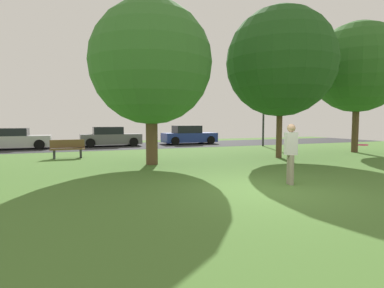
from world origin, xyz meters
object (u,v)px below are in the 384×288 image
object	(u,v)px
park_bench	(68,149)
oak_tree_right	(151,64)
maple_tree_near	(281,62)
frisbee_disc	(363,145)
parked_car_blue	(189,136)
birch_tree_lone	(358,68)
parked_car_grey	(110,137)
person_thrower	(291,151)
parked_car_silver	(13,139)
street_lamp_post	(263,115)

from	to	relation	value
park_bench	oak_tree_right	bearing A→B (deg)	131.89
maple_tree_near	park_bench	xyz separation A→B (m)	(-9.76, 3.69, -4.22)
frisbee_disc	parked_car_blue	world-z (taller)	parked_car_blue
birch_tree_lone	parked_car_blue	xyz separation A→B (m)	(-6.57, 9.99, -4.23)
parked_car_grey	oak_tree_right	bearing A→B (deg)	-87.79
frisbee_disc	parked_car_blue	bearing A→B (deg)	86.31
maple_tree_near	parked_car_blue	xyz separation A→B (m)	(-0.70, 10.58, -4.02)
person_thrower	frisbee_disc	bearing A→B (deg)	0.00
parked_car_grey	birch_tree_lone	bearing A→B (deg)	-37.98
park_bench	parked_car_silver	bearing A→B (deg)	-63.41
birch_tree_lone	street_lamp_post	world-z (taller)	birch_tree_lone
street_lamp_post	park_bench	bearing A→B (deg)	-168.50
park_bench	street_lamp_post	xyz separation A→B (m)	(13.29, 2.70, 1.79)
parked_car_silver	parked_car_blue	distance (m)	12.35
park_bench	maple_tree_near	bearing A→B (deg)	159.27
maple_tree_near	frisbee_disc	size ratio (longest dim) A/B	27.02
parked_car_blue	oak_tree_right	bearing A→B (deg)	-118.63
oak_tree_right	person_thrower	size ratio (longest dim) A/B	3.88
frisbee_disc	parked_car_blue	size ratio (longest dim) A/B	0.06
maple_tree_near	birch_tree_lone	bearing A→B (deg)	5.81
parked_car_blue	park_bench	bearing A→B (deg)	-142.76
birch_tree_lone	frisbee_disc	distance (m)	10.86
parked_car_silver	oak_tree_right	bearing A→B (deg)	-57.27
frisbee_disc	parked_car_blue	xyz separation A→B (m)	(1.08, 16.71, -0.45)
birch_tree_lone	frisbee_disc	size ratio (longest dim) A/B	27.52
birch_tree_lone	parked_car_silver	bearing A→B (deg)	152.94
maple_tree_near	parked_car_grey	xyz separation A→B (m)	(-6.87, 10.55, -4.04)
frisbee_disc	street_lamp_post	size ratio (longest dim) A/B	0.06
maple_tree_near	birch_tree_lone	size ratio (longest dim) A/B	0.98
parked_car_silver	parked_car_grey	distance (m)	6.18
parked_car_silver	person_thrower	bearing A→B (deg)	-59.72
oak_tree_right	birch_tree_lone	bearing A→B (deg)	2.68
oak_tree_right	park_bench	distance (m)	6.18
maple_tree_near	parked_car_blue	bearing A→B (deg)	93.78
parked_car_silver	maple_tree_near	bearing A→B (deg)	-38.18
park_bench	birch_tree_lone	bearing A→B (deg)	168.79
maple_tree_near	birch_tree_lone	distance (m)	5.91
parked_car_grey	street_lamp_post	distance (m)	11.31
parked_car_silver	parked_car_blue	world-z (taller)	parked_car_blue
park_bench	street_lamp_post	size ratio (longest dim) A/B	0.36
person_thrower	street_lamp_post	bearing A→B (deg)	75.01
parked_car_silver	parked_car_blue	size ratio (longest dim) A/B	1.03
parked_car_grey	park_bench	size ratio (longest dim) A/B	2.67
maple_tree_near	parked_car_blue	world-z (taller)	maple_tree_near
oak_tree_right	parked_car_grey	xyz separation A→B (m)	(-0.41, 10.53, -3.53)
maple_tree_near	park_bench	world-z (taller)	maple_tree_near
person_thrower	parked_car_blue	bearing A→B (deg)	95.73
parked_car_grey	park_bench	distance (m)	7.44
oak_tree_right	park_bench	size ratio (longest dim) A/B	4.19
birch_tree_lone	parked_car_blue	distance (m)	12.68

